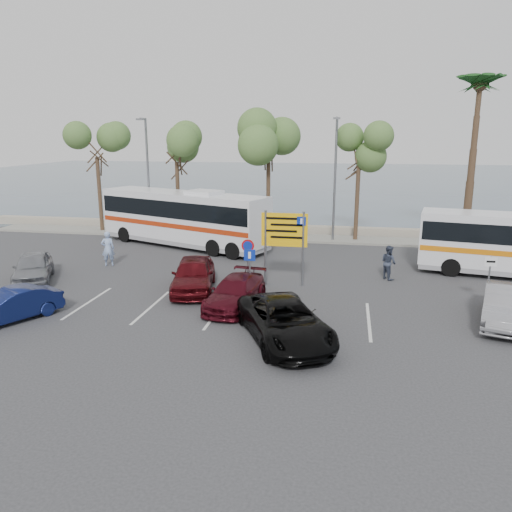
% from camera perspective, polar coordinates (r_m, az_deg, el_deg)
% --- Properties ---
extents(ground, '(120.00, 120.00, 0.00)m').
position_cam_1_polar(ground, '(21.42, -0.59, -5.61)').
color(ground, '#303033').
rests_on(ground, ground).
extents(kerb_strip, '(44.00, 2.40, 0.15)m').
position_cam_1_polar(kerb_strip, '(34.77, 3.82, 2.09)').
color(kerb_strip, gray).
rests_on(kerb_strip, ground).
extents(seawall, '(48.00, 0.80, 0.60)m').
position_cam_1_polar(seawall, '(36.67, 4.20, 3.06)').
color(seawall, gray).
rests_on(seawall, ground).
extents(sea, '(140.00, 140.00, 0.00)m').
position_cam_1_polar(sea, '(80.23, 7.72, 8.62)').
color(sea, '#394F5C').
rests_on(sea, ground).
extents(tree_far_left, '(3.20, 3.20, 7.60)m').
position_cam_1_polar(tree_far_left, '(38.26, -17.82, 11.99)').
color(tree_far_left, '#382619').
rests_on(tree_far_left, kerb_strip).
extents(tree_left, '(3.20, 3.20, 7.20)m').
position_cam_1_polar(tree_left, '(35.86, -9.10, 11.87)').
color(tree_left, '#382619').
rests_on(tree_left, kerb_strip).
extents(tree_mid, '(3.20, 3.20, 8.00)m').
position_cam_1_polar(tree_mid, '(34.25, 1.45, 13.03)').
color(tree_mid, '#382619').
rests_on(tree_mid, kerb_strip).
extents(tree_right, '(3.20, 3.20, 7.40)m').
position_cam_1_polar(tree_right, '(33.84, 11.75, 11.92)').
color(tree_right, '#382619').
rests_on(tree_right, kerb_strip).
extents(palm_tree, '(4.80, 4.80, 11.20)m').
position_cam_1_polar(palm_tree, '(34.78, 24.21, 17.20)').
color(palm_tree, '#382619').
rests_on(palm_tree, kerb_strip).
extents(street_lamp_left, '(0.45, 1.15, 8.01)m').
position_cam_1_polar(street_lamp_left, '(36.20, -12.30, 9.51)').
color(street_lamp_left, slate).
rests_on(street_lamp_left, kerb_strip).
extents(street_lamp_right, '(0.45, 1.15, 8.01)m').
position_cam_1_polar(street_lamp_right, '(33.45, 9.03, 9.33)').
color(street_lamp_right, slate).
rests_on(street_lamp_right, kerb_strip).
extents(direction_sign, '(2.20, 0.12, 3.60)m').
position_cam_1_polar(direction_sign, '(23.67, 3.26, 2.36)').
color(direction_sign, slate).
rests_on(direction_sign, ground).
extents(sign_no_stop, '(0.60, 0.08, 2.35)m').
position_cam_1_polar(sign_no_stop, '(23.32, -0.93, 0.05)').
color(sign_no_stop, slate).
rests_on(sign_no_stop, ground).
extents(sign_parking, '(0.50, 0.07, 2.25)m').
position_cam_1_polar(sign_parking, '(21.76, -0.72, -1.25)').
color(sign_parking, slate).
rests_on(sign_parking, ground).
extents(sign_taxi, '(0.50, 0.07, 2.20)m').
position_cam_1_polar(sign_taxi, '(22.85, 25.10, -1.98)').
color(sign_taxi, slate).
rests_on(sign_taxi, ground).
extents(lane_markings, '(12.02, 4.20, 0.01)m').
position_cam_1_polar(lane_markings, '(20.74, -4.24, -6.30)').
color(lane_markings, silver).
rests_on(lane_markings, ground).
extents(coach_bus_left, '(12.01, 6.87, 3.72)m').
position_cam_1_polar(coach_bus_left, '(32.50, -8.35, 4.11)').
color(coach_bus_left, silver).
rests_on(coach_bus_left, ground).
extents(car_silver_a, '(3.42, 4.48, 1.42)m').
position_cam_1_polar(car_silver_a, '(26.91, -24.13, -1.20)').
color(car_silver_a, gray).
rests_on(car_silver_a, ground).
extents(car_blue, '(3.00, 3.99, 1.26)m').
position_cam_1_polar(car_blue, '(21.69, -26.23, -5.09)').
color(car_blue, '#101B4F').
rests_on(car_blue, ground).
extents(car_maroon, '(2.27, 4.50, 1.25)m').
position_cam_1_polar(car_maroon, '(21.05, -2.37, -4.18)').
color(car_maroon, '#480C16').
rests_on(car_maroon, ground).
extents(car_red, '(2.78, 4.90, 1.57)m').
position_cam_1_polar(car_red, '(23.28, -7.16, -2.09)').
color(car_red, '#4E0B10').
rests_on(car_red, ground).
extents(suv_black, '(4.45, 5.76, 1.45)m').
position_cam_1_polar(suv_black, '(17.64, 3.31, -7.47)').
color(suv_black, black).
rests_on(suv_black, ground).
extents(car_silver_b, '(2.71, 4.68, 1.46)m').
position_cam_1_polar(car_silver_b, '(21.37, 26.65, -5.12)').
color(car_silver_b, '#95959A').
rests_on(car_silver_b, ground).
extents(pedestrian_near, '(0.83, 0.72, 1.93)m').
position_cam_1_polar(pedestrian_near, '(28.64, -16.57, 0.82)').
color(pedestrian_near, '#96AEDA').
rests_on(pedestrian_near, ground).
extents(pedestrian_far, '(1.02, 1.06, 1.72)m').
position_cam_1_polar(pedestrian_far, '(25.80, 14.91, -0.70)').
color(pedestrian_far, '#323A4C').
rests_on(pedestrian_far, ground).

